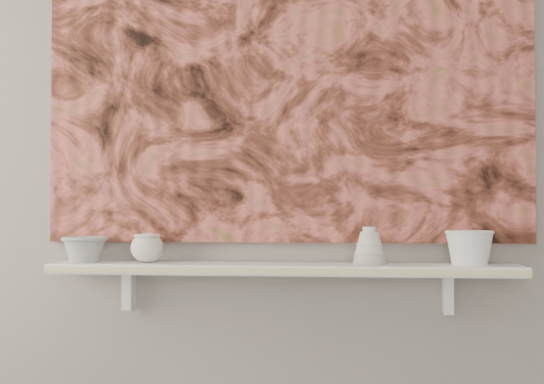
# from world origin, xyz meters

# --- Properties ---
(wall_back) EXTENTS (3.60, 0.00, 3.60)m
(wall_back) POSITION_xyz_m (0.00, 1.60, 1.35)
(wall_back) COLOR gray
(wall_back) RESTS_ON floor
(shelf) EXTENTS (1.40, 0.18, 0.03)m
(shelf) POSITION_xyz_m (0.00, 1.51, 0.92)
(shelf) COLOR white
(shelf) RESTS_ON wall_back
(shelf_stripe) EXTENTS (1.40, 0.01, 0.02)m
(shelf_stripe) POSITION_xyz_m (0.00, 1.41, 0.92)
(shelf_stripe) COLOR beige
(shelf_stripe) RESTS_ON shelf
(bracket_left) EXTENTS (0.03, 0.06, 0.12)m
(bracket_left) POSITION_xyz_m (-0.49, 1.57, 0.84)
(bracket_left) COLOR white
(bracket_left) RESTS_ON wall_back
(bracket_right) EXTENTS (0.03, 0.06, 0.12)m
(bracket_right) POSITION_xyz_m (0.49, 1.57, 0.84)
(bracket_right) COLOR white
(bracket_right) RESTS_ON wall_back
(painting) EXTENTS (1.50, 0.02, 1.10)m
(painting) POSITION_xyz_m (0.00, 1.59, 1.54)
(painting) COLOR brown
(painting) RESTS_ON wall_back
(house_motif) EXTENTS (0.09, 0.00, 0.08)m
(house_motif) POSITION_xyz_m (0.45, 1.57, 1.23)
(house_motif) COLOR black
(house_motif) RESTS_ON painting
(bowl_grey) EXTENTS (0.16, 0.16, 0.08)m
(bowl_grey) POSITION_xyz_m (-0.61, 1.51, 0.97)
(bowl_grey) COLOR #969693
(bowl_grey) RESTS_ON shelf
(cup_cream) EXTENTS (0.11, 0.11, 0.09)m
(cup_cream) POSITION_xyz_m (-0.41, 1.51, 0.98)
(cup_cream) COLOR silver
(cup_cream) RESTS_ON shelf
(bell_vessel) EXTENTS (0.12, 0.12, 0.11)m
(bell_vessel) POSITION_xyz_m (0.26, 1.51, 0.99)
(bell_vessel) COLOR silver
(bell_vessel) RESTS_ON shelf
(bowl_white) EXTENTS (0.19, 0.19, 0.10)m
(bowl_white) POSITION_xyz_m (0.55, 1.51, 0.98)
(bowl_white) COLOR white
(bowl_white) RESTS_ON shelf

